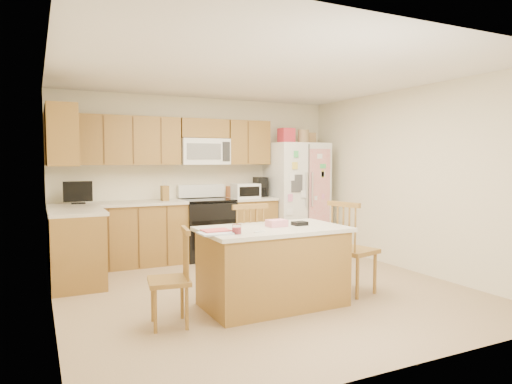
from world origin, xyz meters
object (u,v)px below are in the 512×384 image
island (273,266)px  windsor_chair_right (352,250)px  stove (207,228)px  windsor_chair_left (172,280)px  refrigerator (296,196)px  windsor_chair_back (245,250)px

island → windsor_chair_right: size_ratio=1.51×
stove → windsor_chair_left: size_ratio=1.26×
stove → refrigerator: size_ratio=0.55×
stove → windsor_chair_right: (0.84, -2.50, 0.03)m
stove → windsor_chair_right: bearing=-71.5°
refrigerator → windsor_chair_left: 3.84m
stove → windsor_chair_back: 1.92m
refrigerator → windsor_chair_back: bearing=-134.2°
stove → windsor_chair_right: stove is taller
refrigerator → windsor_chair_left: refrigerator is taller
refrigerator → windsor_chair_right: 2.58m
stove → island: size_ratio=0.71×
island → refrigerator: bearing=54.3°
island → windsor_chair_right: windsor_chair_right is taller
stove → windsor_chair_back: stove is taller
refrigerator → windsor_chair_right: size_ratio=1.93×
stove → windsor_chair_back: (-0.23, -1.91, 0.01)m
stove → island: (-0.17, -2.48, -0.06)m
windsor_chair_right → refrigerator: bearing=73.3°
refrigerator → island: size_ratio=1.27×
windsor_chair_left → windsor_chair_right: (2.12, 0.10, 0.08)m
stove → windsor_chair_right: size_ratio=1.07×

